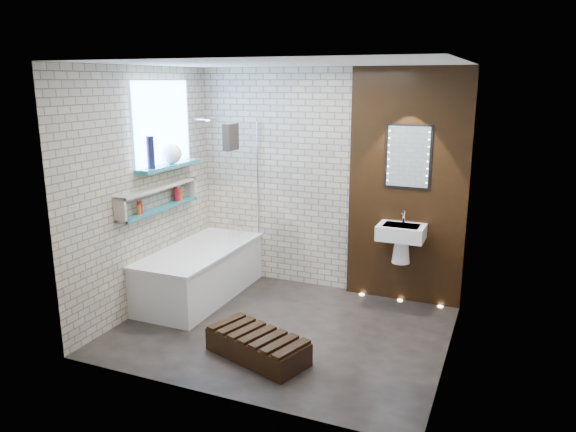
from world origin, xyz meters
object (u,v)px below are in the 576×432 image
at_px(walnut_step, 258,347).
at_px(led_mirror, 408,157).
at_px(bathtub, 201,272).
at_px(bath_screen, 244,184).
at_px(washbasin, 401,237).

bearing_deg(walnut_step, led_mirror, 63.19).
relative_size(bathtub, bath_screen, 1.24).
distance_m(led_mirror, walnut_step, 2.58).
height_order(bath_screen, led_mirror, led_mirror).
bearing_deg(walnut_step, bath_screen, 120.66).
bearing_deg(washbasin, bathtub, -163.99).
height_order(bathtub, bath_screen, bath_screen).
bearing_deg(walnut_step, bathtub, 139.57).
bearing_deg(led_mirror, washbasin, -90.00).
distance_m(bathtub, bath_screen, 1.14).
relative_size(bathtub, led_mirror, 2.49).
bearing_deg(washbasin, bath_screen, -174.22).
bearing_deg(walnut_step, washbasin, 61.06).
bearing_deg(bathtub, led_mirror, 19.78).
relative_size(bath_screen, washbasin, 2.41).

